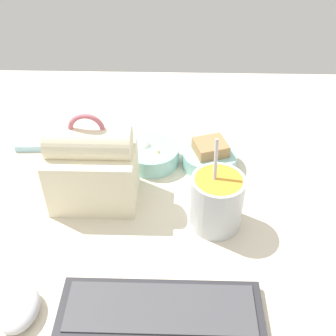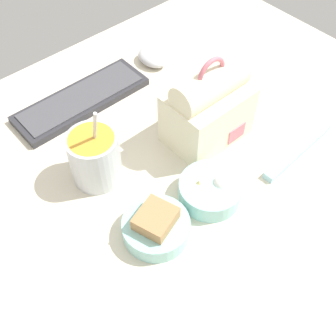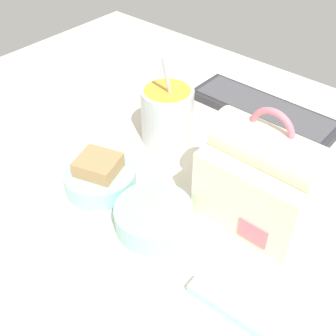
{
  "view_description": "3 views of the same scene",
  "coord_description": "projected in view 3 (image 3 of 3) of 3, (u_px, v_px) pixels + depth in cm",
  "views": [
    {
      "loc": [
        -2.3,
        72.42,
        65.84
      ],
      "look_at": [
        -0.33,
        0.87,
        7.0
      ],
      "focal_mm": 45.0,
      "sensor_mm": 36.0,
      "label": 1
    },
    {
      "loc": [
        -35.38,
        -38.94,
        73.75
      ],
      "look_at": [
        -0.33,
        0.87,
        7.0
      ],
      "focal_mm": 45.0,
      "sensor_mm": 36.0,
      "label": 2
    },
    {
      "loc": [
        35.99,
        -41.27,
        55.65
      ],
      "look_at": [
        -0.33,
        0.87,
        7.0
      ],
      "focal_mm": 45.0,
      "sensor_mm": 36.0,
      "label": 3
    }
  ],
  "objects": [
    {
      "name": "chopstick_case",
      "position": [
        260.0,
        329.0,
        0.56
      ],
      "size": [
        22.69,
        3.49,
        1.6
      ],
      "color": "#99C6D6",
      "rests_on": "desk_surface"
    },
    {
      "name": "keyboard",
      "position": [
        262.0,
        109.0,
        0.95
      ],
      "size": [
        33.92,
        11.41,
        2.1
      ],
      "color": "#2D2D33",
      "rests_on": "desk_surface"
    },
    {
      "name": "bento_bowl_sandwich",
      "position": [
        100.0,
        176.0,
        0.76
      ],
      "size": [
        13.05,
        13.05,
        6.66
      ],
      "color": "#93D1CC",
      "rests_on": "desk_surface"
    },
    {
      "name": "bento_bowl_snacks",
      "position": [
        154.0,
        216.0,
        0.69
      ],
      "size": [
        12.88,
        12.88,
        5.61
      ],
      "color": "#93D1CC",
      "rests_on": "desk_surface"
    },
    {
      "name": "desk_surface",
      "position": [
        166.0,
        196.0,
        0.77
      ],
      "size": [
        140.0,
        110.0,
        2.0
      ],
      "color": "beige",
      "rests_on": "ground"
    },
    {
      "name": "soup_cup",
      "position": [
        167.0,
        115.0,
        0.84
      ],
      "size": [
        10.5,
        10.5,
        19.63
      ],
      "color": "silver",
      "rests_on": "desk_surface"
    },
    {
      "name": "lunch_bag",
      "position": [
        261.0,
        179.0,
        0.67
      ],
      "size": [
        17.96,
        12.91,
        21.63
      ],
      "color": "#EFE5C1",
      "rests_on": "desk_surface"
    }
  ]
}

